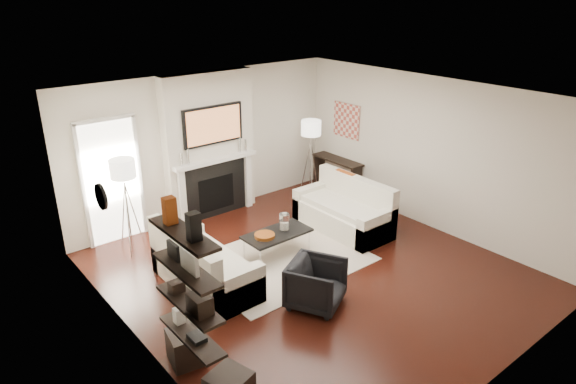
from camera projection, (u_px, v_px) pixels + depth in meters
room_envelope at (314, 191)px, 7.39m from camera, size 6.00×6.00×6.00m
chimney_breast at (210, 146)px, 9.45m from camera, size 1.80×0.25×2.70m
fireplace_surround at (216, 190)px, 9.66m from camera, size 1.30×0.02×1.04m
firebox at (216, 193)px, 9.69m from camera, size 0.75×0.02×0.65m
mantel_pilaster_l at (183, 198)px, 9.21m from camera, size 0.12×0.08×1.10m
mantel_pilaster_r at (248, 180)px, 10.06m from camera, size 0.12×0.08×1.10m
mantel_shelf at (216, 160)px, 9.40m from camera, size 1.70×0.18×0.07m
tv_body at (213, 125)px, 9.17m from camera, size 1.20×0.06×0.70m
tv_screen at (214, 125)px, 9.15m from camera, size 1.10×0.00×0.62m
candlestick_l_tall at (188, 157)px, 9.02m from camera, size 0.04×0.04×0.30m
candlestick_l_short at (182, 160)px, 8.95m from camera, size 0.04×0.04×0.24m
candlestick_r_tall at (240, 145)px, 9.66m from camera, size 0.04×0.04×0.30m
candlestick_r_short at (246, 145)px, 9.75m from camera, size 0.04×0.04×0.24m
hallway_panel at (112, 183)px, 8.55m from camera, size 0.90×0.02×2.10m
door_trim_l at (83, 190)px, 8.25m from camera, size 0.06×0.06×2.16m
door_trim_r at (140, 176)px, 8.82m from camera, size 0.06×0.06×2.16m
door_trim_top at (104, 119)px, 8.13m from camera, size 1.02×0.06×0.06m
rug at (280, 260)px, 8.23m from camera, size 2.60×2.00×0.01m
loveseat_left_base at (206, 273)px, 7.48m from camera, size 0.85×1.80×0.42m
loveseat_left_back at (184, 262)px, 7.16m from camera, size 0.18×1.80×0.80m
loveseat_left_arm_n at (237, 292)px, 6.87m from camera, size 0.85×0.18×0.60m
loveseat_left_arm_s at (179, 247)px, 8.03m from camera, size 0.85×0.18×0.60m
loveseat_left_cushion at (208, 256)px, 7.41m from camera, size 0.63×1.44×0.10m
pillow_left_orange at (173, 241)px, 7.30m from camera, size 0.10×0.42×0.42m
pillow_left_charcoal at (194, 258)px, 6.88m from camera, size 0.10×0.40×0.40m
loveseat_right_base at (342, 218)px, 9.22m from camera, size 0.85×1.80×0.42m
loveseat_right_back at (356, 198)px, 9.30m from camera, size 0.18×1.80×0.80m
loveseat_right_arm_n at (377, 229)px, 8.61m from camera, size 0.85×0.18×0.60m
loveseat_right_arm_s at (312, 200)px, 9.77m from camera, size 0.85×0.18×0.60m
loveseat_right_cushion at (341, 206)px, 9.09m from camera, size 0.63×1.44×0.10m
pillow_right_orange at (345, 183)px, 9.44m from camera, size 0.10×0.42×0.42m
pillow_right_charcoal at (369, 193)px, 9.01m from camera, size 0.10×0.40×0.40m
coffee_table at (277, 234)px, 8.24m from camera, size 1.10×0.55×0.04m
coffee_leg_nw at (260, 260)px, 7.87m from camera, size 0.02×0.02×0.38m
coffee_leg_ne at (309, 241)px, 8.46m from camera, size 0.02×0.02×0.38m
coffee_leg_sw at (244, 250)px, 8.18m from camera, size 0.02×0.02×0.38m
coffee_leg_se at (292, 232)px, 8.77m from camera, size 0.02×0.02×0.38m
hurricane_glass at (284, 222)px, 8.27m from camera, size 0.16×0.16×0.29m
hurricane_candle at (284, 226)px, 8.29m from camera, size 0.09×0.09×0.13m
copper_bowl at (265, 236)px, 8.08m from camera, size 0.32×0.32×0.05m
armchair at (316, 282)px, 6.98m from camera, size 0.93×0.91×0.72m
lamp_left_post at (129, 218)px, 8.32m from camera, size 0.02×0.02×1.20m
lamp_left_shade at (122, 169)px, 8.00m from camera, size 0.40×0.40×0.30m
lamp_left_leg_a at (135, 216)px, 8.39m from camera, size 0.25×0.02×1.23m
lamp_left_leg_b at (123, 217)px, 8.36m from camera, size 0.14×0.22×1.23m
lamp_left_leg_c at (128, 221)px, 8.22m from camera, size 0.14×0.22×1.23m
lamp_right_post at (310, 168)px, 10.57m from camera, size 0.02×0.02×1.20m
lamp_right_shade at (311, 128)px, 10.25m from camera, size 0.40×0.40×0.30m
lamp_right_leg_a at (314, 167)px, 10.64m from camera, size 0.25×0.02×1.23m
lamp_right_leg_b at (305, 167)px, 10.61m from camera, size 0.14×0.22×1.23m
lamp_right_leg_c at (312, 170)px, 10.47m from camera, size 0.14×0.22×1.23m
console_top at (337, 160)px, 10.64m from camera, size 0.35×1.20×0.04m
console_leg_n at (356, 184)px, 10.39m from camera, size 0.30×0.04×0.71m
console_leg_s at (319, 170)px, 11.18m from camera, size 0.30×0.04×0.71m
wall_art at (347, 121)px, 10.39m from camera, size 0.03×0.70×0.70m
shelf_bottom at (192, 336)px, 5.38m from camera, size 0.25×1.00×0.03m
shelf_lower at (189, 304)px, 5.23m from camera, size 0.25×1.00×0.04m
shelf_upper at (186, 270)px, 5.08m from camera, size 0.25×1.00×0.04m
shelf_top at (183, 234)px, 4.93m from camera, size 0.25×1.00×0.04m
decor_magfile_a at (194, 227)px, 4.71m from camera, size 0.12×0.10×0.28m
decor_magfile_b at (170, 210)px, 5.05m from camera, size 0.12×0.10×0.28m
decor_frame_a at (189, 262)px, 4.97m from camera, size 0.04×0.30×0.22m
decor_frame_b at (174, 251)px, 5.21m from camera, size 0.04×0.22×0.18m
decor_wine_rack at (200, 304)px, 5.02m from camera, size 0.18×0.25×0.20m
decor_box_small at (176, 286)px, 5.39m from camera, size 0.15×0.12×0.12m
decor_books at (197, 338)px, 5.29m from camera, size 0.14×0.20×0.05m
decor_box_tall at (179, 315)px, 5.53m from camera, size 0.10×0.10×0.18m
clock_rim at (101, 197)px, 6.30m from camera, size 0.04×0.34×0.34m
clock_face at (103, 196)px, 6.31m from camera, size 0.01×0.29×0.29m
ottoman_near at (187, 347)px, 5.98m from camera, size 0.47×0.47×0.40m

